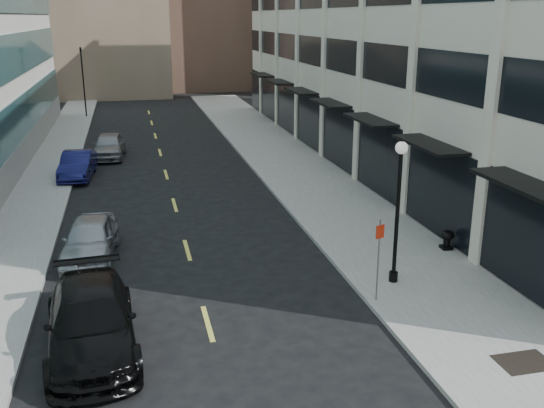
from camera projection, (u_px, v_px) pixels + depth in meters
name	position (u px, v px, depth m)	size (l,w,h in m)	color
sidewalk_right	(324.00, 193.00, 30.56)	(5.00, 80.00, 0.15)	gray
sidewalk_left	(30.00, 213.00, 27.48)	(3.00, 80.00, 0.15)	gray
building_right	(441.00, 10.00, 36.49)	(15.30, 46.50, 18.25)	beige
skyline_stone	(291.00, 4.00, 72.68)	(10.00, 14.00, 20.00)	beige
grate_far	(524.00, 362.00, 15.51)	(1.40, 1.00, 0.01)	black
road_centerline	(180.00, 225.00, 26.14)	(0.15, 68.20, 0.01)	#D8CC4C
traffic_signal	(81.00, 52.00, 52.04)	(0.66, 0.66, 6.98)	black
car_black_pickup	(91.00, 322.00, 16.17)	(2.31, 5.69, 1.65)	black
car_silver_sedan	(90.00, 239.00, 22.35)	(1.80, 4.49, 1.53)	#96999F
car_blue_sedan	(78.00, 165.00, 33.56)	(1.56, 4.48, 1.48)	#14154C
car_grey_sedan	(109.00, 146.00, 38.44)	(1.84, 4.58, 1.56)	gray
lamppost	(398.00, 200.00, 19.42)	(0.40, 0.40, 4.86)	black
sign_post	(379.00, 250.00, 18.43)	(0.30, 0.13, 2.65)	slate
urn_planter	(447.00, 237.00, 22.95)	(0.54, 0.54, 0.75)	black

